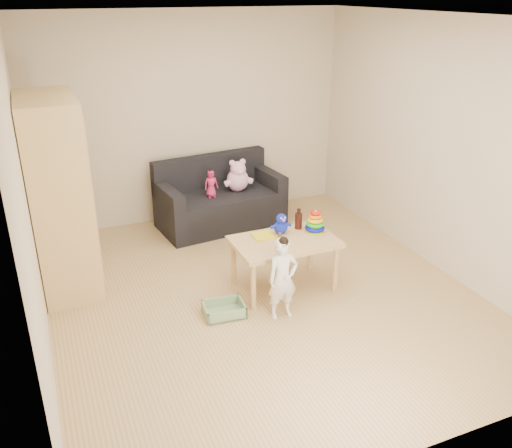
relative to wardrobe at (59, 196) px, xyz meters
name	(u,v)px	position (x,y,z in m)	size (l,w,h in m)	color
room	(262,169)	(1.72, -0.96, 0.34)	(4.50, 4.50, 4.50)	tan
wardrobe	(59,196)	(0.00, 0.00, 0.00)	(0.53, 1.07, 1.92)	#DFC57A
sofa	(221,209)	(1.92, 0.81, -0.74)	(1.54, 0.77, 0.43)	black
play_table	(284,264)	(1.98, -0.93, -0.69)	(1.02, 0.64, 0.54)	#D9B677
storage_bin	(224,309)	(1.25, -1.18, -0.90)	(0.38, 0.28, 0.11)	#84A778
toddler	(283,280)	(1.75, -1.40, -0.58)	(0.28, 0.19, 0.77)	white
pink_bear	(238,177)	(2.16, 0.83, -0.35)	(0.30, 0.26, 0.35)	#FFBBE3
doll	(211,184)	(1.78, 0.73, -0.36)	(0.17, 0.11, 0.33)	#E22A6A
ring_stacker	(315,223)	(2.35, -0.88, -0.33)	(0.20, 0.20, 0.23)	#BBCA0A
brown_bottle	(299,220)	(2.23, -0.74, -0.33)	(0.07, 0.07, 0.22)	black
blue_plush	(281,223)	(2.02, -0.78, -0.31)	(0.18, 0.14, 0.22)	#1526C0
wooden_figure	(280,238)	(1.91, -0.97, -0.37)	(0.04, 0.04, 0.11)	brown
yellow_book	(263,236)	(1.82, -0.78, -0.42)	(0.20, 0.20, 0.02)	yellow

